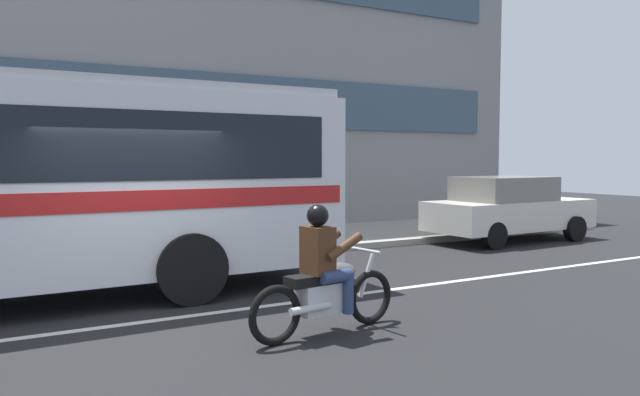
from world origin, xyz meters
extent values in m
plane|color=black|center=(0.00, 0.00, 0.00)|extent=(60.00, 60.00, 0.00)
cube|color=#A39E93|center=(0.00, 5.10, 0.07)|extent=(28.00, 3.80, 0.15)
cube|color=silver|center=(0.00, -0.60, 0.00)|extent=(26.60, 0.14, 0.01)
cube|color=gray|center=(0.00, 7.40, 5.22)|extent=(28.00, 0.80, 10.45)
cube|color=#384C60|center=(0.00, 6.96, 3.66)|extent=(25.76, 0.10, 1.40)
cylinder|color=black|center=(0.78, 0.02, 0.52)|extent=(1.04, 0.30, 1.04)
torus|color=black|center=(2.45, -2.09, 0.34)|extent=(0.70, 0.19, 0.69)
torus|color=black|center=(1.01, -2.31, 0.34)|extent=(0.70, 0.19, 0.69)
cube|color=silver|center=(1.68, -2.21, 0.44)|extent=(0.67, 0.37, 0.36)
ellipsoid|color=#59565B|center=(1.93, -2.17, 0.72)|extent=(0.52, 0.35, 0.24)
cube|color=black|center=(1.48, -2.24, 0.69)|extent=(0.59, 0.34, 0.12)
cylinder|color=silver|center=(2.39, -2.10, 0.65)|extent=(0.28, 0.10, 0.58)
cylinder|color=silver|center=(2.31, -2.11, 0.96)|extent=(0.13, 0.64, 0.04)
cylinder|color=silver|center=(1.41, -2.41, 0.39)|extent=(0.56, 0.17, 0.09)
cube|color=#4C2D19|center=(1.61, -2.22, 1.02)|extent=(0.33, 0.40, 0.56)
sphere|color=black|center=(1.61, -2.22, 1.44)|extent=(0.26, 0.26, 0.26)
cylinder|color=navy|center=(1.72, -2.02, 0.72)|extent=(0.44, 0.21, 0.15)
cylinder|color=navy|center=(1.90, -1.99, 0.48)|extent=(0.13, 0.13, 0.46)
cylinder|color=navy|center=(1.78, -2.37, 0.72)|extent=(0.44, 0.21, 0.15)
cylinder|color=navy|center=(1.95, -2.35, 0.48)|extent=(0.13, 0.13, 0.46)
cylinder|color=#4C2D19|center=(1.82, -1.98, 1.06)|extent=(0.53, 0.19, 0.32)
cylinder|color=#4C2D19|center=(1.88, -2.38, 1.06)|extent=(0.53, 0.19, 0.32)
cube|color=silver|center=(9.90, 2.60, 0.68)|extent=(4.58, 1.97, 0.72)
cube|color=slate|center=(9.67, 2.60, 1.34)|extent=(2.41, 1.67, 0.60)
cylinder|color=black|center=(11.30, 1.75, 0.32)|extent=(0.64, 0.22, 0.64)
cylinder|color=black|center=(8.50, 1.75, 0.32)|extent=(0.64, 0.22, 0.64)
cylinder|color=#4C8C3F|center=(5.61, 4.24, 0.44)|extent=(0.22, 0.22, 0.58)
sphere|color=#4C8C3F|center=(5.61, 4.24, 0.80)|extent=(0.20, 0.20, 0.20)
cylinder|color=#4C8C3F|center=(5.61, 4.10, 0.47)|extent=(0.09, 0.10, 0.09)
camera|label=1|loc=(-1.83, -8.39, 2.11)|focal=34.01mm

